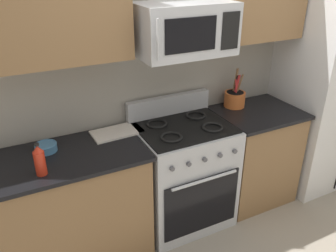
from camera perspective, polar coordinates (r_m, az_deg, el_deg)
wall_back at (r=2.95m, az=-0.77°, el=9.37°), size 8.00×0.10×2.60m
counter_left at (r=2.77m, az=-15.38°, el=-12.78°), size 1.11×0.62×0.91m
range_oven at (r=3.01m, az=2.49°, el=-7.81°), size 0.76×0.66×1.09m
counter_right at (r=3.40m, az=13.78°, el=-4.64°), size 0.73×0.62×0.91m
refrigerator at (r=3.72m, az=24.20°, el=4.82°), size 0.81×0.73×1.89m
microwave at (r=2.56m, az=2.73°, el=15.61°), size 0.70×0.44×0.36m
upper_cabinets_left at (r=2.35m, az=-20.75°, el=18.53°), size 1.10×0.34×0.76m
utensil_crock at (r=3.23m, az=10.88°, el=4.50°), size 0.19×0.19×0.35m
cutting_board at (r=2.74m, az=-8.37°, el=-0.98°), size 0.40×0.23×0.02m
bottle_hot_sauce at (r=2.31m, az=-20.31°, el=-5.30°), size 0.07×0.07×0.22m
prep_bowl at (r=2.60m, az=-19.38°, el=-3.29°), size 0.15×0.15×0.06m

